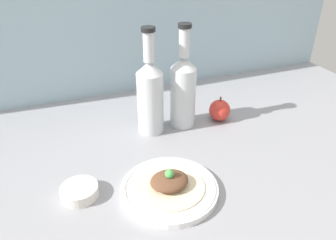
# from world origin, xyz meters

# --- Properties ---
(ground_plane) EXTENTS (1.80, 1.10, 0.04)m
(ground_plane) POSITION_xyz_m (0.00, 0.00, -0.02)
(ground_plane) COLOR gray
(plate) EXTENTS (0.23, 0.23, 0.02)m
(plate) POSITION_xyz_m (-0.06, -0.07, 0.01)
(plate) COLOR white
(plate) RESTS_ON ground_plane
(plated_food) EXTENTS (0.17, 0.17, 0.05)m
(plated_food) POSITION_xyz_m (-0.06, -0.07, 0.03)
(plated_food) COLOR beige
(plated_food) RESTS_ON plate
(cider_bottle_left) EXTENTS (0.08, 0.08, 0.32)m
(cider_bottle_left) POSITION_xyz_m (-0.01, 0.21, 0.12)
(cider_bottle_left) COLOR silver
(cider_bottle_left) RESTS_ON ground_plane
(cider_bottle_right) EXTENTS (0.08, 0.08, 0.32)m
(cider_bottle_right) POSITION_xyz_m (0.10, 0.21, 0.12)
(cider_bottle_right) COLOR silver
(cider_bottle_right) RESTS_ON ground_plane
(apple) EXTENTS (0.07, 0.07, 0.08)m
(apple) POSITION_xyz_m (0.23, 0.19, 0.04)
(apple) COLOR red
(apple) RESTS_ON ground_plane
(dipping_bowl) EXTENTS (0.09, 0.09, 0.03)m
(dipping_bowl) POSITION_xyz_m (-0.26, -0.01, 0.01)
(dipping_bowl) COLOR silver
(dipping_bowl) RESTS_ON ground_plane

